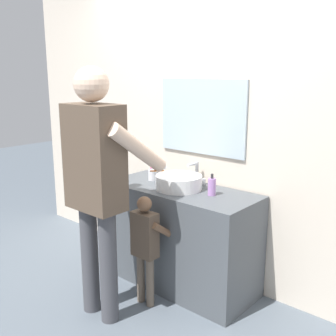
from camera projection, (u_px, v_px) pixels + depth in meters
The scene contains 9 objects.
ground_plane at pixel (155, 297), 3.19m from camera, with size 14.00×14.00×0.00m, color slate.
back_wall at pixel (206, 119), 3.33m from camera, with size 4.40×0.10×2.70m.
vanity_cabinet at pixel (180, 237), 3.32m from camera, with size 1.27×0.54×0.82m, color #4C5156.
sink_basin at pixel (179, 182), 3.19m from camera, with size 0.37×0.37×0.11m.
faucet at pixel (196, 174), 3.35m from camera, with size 0.18×0.14×0.18m.
toothbrush_cup at pixel (152, 174), 3.45m from camera, with size 0.07×0.07×0.21m.
soap_bottle at pixel (212, 186), 3.03m from camera, with size 0.06×0.06×0.16m.
child_toddler at pixel (146, 241), 3.00m from camera, with size 0.26×0.26×0.85m.
adult_parent at pixel (97, 173), 2.74m from camera, with size 0.55×0.57×1.77m.
Camera 1 is at (1.96, -2.10, 1.73)m, focal length 43.42 mm.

